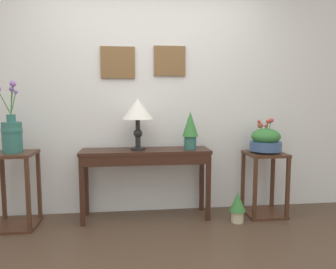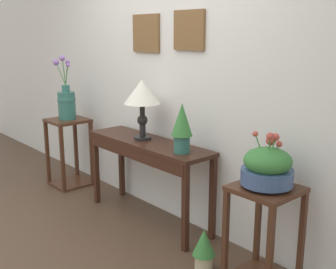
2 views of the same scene
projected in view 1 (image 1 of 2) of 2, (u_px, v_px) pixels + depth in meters
The scene contains 9 objects.
back_wall_with_art at pixel (146, 87), 3.49m from camera, with size 9.00×0.13×2.80m.
console_table at pixel (146, 160), 3.28m from camera, with size 1.34×0.37×0.74m.
table_lamp at pixel (138, 112), 3.24m from camera, with size 0.32×0.32×0.53m.
potted_plant_on_console at pixel (190, 128), 3.29m from camera, with size 0.17×0.17×0.40m.
pedestal_stand_left at pixel (15, 190), 3.09m from camera, with size 0.40×0.40×0.75m.
flower_vase_tall_left at pixel (12, 132), 3.02m from camera, with size 0.22×0.20×0.69m.
pedestal_stand_right at pixel (264, 184), 3.43m from camera, with size 0.40×0.40×0.69m.
planter_bowl_wide_right at pixel (266, 140), 3.38m from camera, with size 0.34×0.34×0.37m.
potted_plant_floor at pixel (238, 206), 3.22m from camera, with size 0.17×0.17×0.32m.
Camera 1 is at (-0.18, -1.98, 1.25)m, focal length 33.63 mm.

